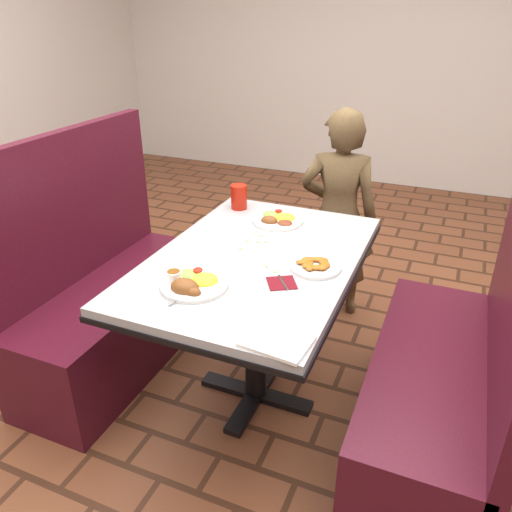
# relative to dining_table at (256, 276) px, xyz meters

# --- Properties ---
(dining_table) EXTENTS (0.81, 1.21, 0.75)m
(dining_table) POSITION_rel_dining_table_xyz_m (0.00, 0.00, 0.00)
(dining_table) COLOR #A9ACAE
(dining_table) RESTS_ON ground
(booth_bench_left) EXTENTS (0.47, 1.20, 1.17)m
(booth_bench_left) POSITION_rel_dining_table_xyz_m (-0.80, 0.00, -0.32)
(booth_bench_left) COLOR #4B1120
(booth_bench_left) RESTS_ON ground
(booth_bench_right) EXTENTS (0.47, 1.20, 1.17)m
(booth_bench_right) POSITION_rel_dining_table_xyz_m (0.80, 0.00, -0.32)
(booth_bench_right) COLOR #4B1120
(booth_bench_right) RESTS_ON ground
(diner_person) EXTENTS (0.49, 0.36, 1.21)m
(diner_person) POSITION_rel_dining_table_xyz_m (0.12, 0.92, -0.05)
(diner_person) COLOR brown
(diner_person) RESTS_ON ground
(near_dinner_plate) EXTENTS (0.25, 0.25, 0.08)m
(near_dinner_plate) POSITION_rel_dining_table_xyz_m (-0.12, -0.32, 0.12)
(near_dinner_plate) COLOR white
(near_dinner_plate) RESTS_ON dining_table
(far_dinner_plate) EXTENTS (0.24, 0.24, 0.06)m
(far_dinner_plate) POSITION_rel_dining_table_xyz_m (-0.04, 0.38, 0.12)
(far_dinner_plate) COLOR white
(far_dinner_plate) RESTS_ON dining_table
(plantain_plate) EXTENTS (0.20, 0.20, 0.03)m
(plantain_plate) POSITION_rel_dining_table_xyz_m (0.26, -0.01, 0.11)
(plantain_plate) COLOR white
(plantain_plate) RESTS_ON dining_table
(maroon_napkin) EXTENTS (0.14, 0.14, 0.00)m
(maroon_napkin) POSITION_rel_dining_table_xyz_m (0.18, -0.17, 0.10)
(maroon_napkin) COLOR #5E0E16
(maroon_napkin) RESTS_ON dining_table
(spoon_utensil) EXTENTS (0.08, 0.10, 0.00)m
(spoon_utensil) POSITION_rel_dining_table_xyz_m (0.18, -0.17, 0.10)
(spoon_utensil) COLOR silver
(spoon_utensil) RESTS_ON dining_table
(red_tumbler) EXTENTS (0.08, 0.08, 0.12)m
(red_tumbler) POSITION_rel_dining_table_xyz_m (-0.29, 0.47, 0.16)
(red_tumbler) COLOR #B3190B
(red_tumbler) RESTS_ON dining_table
(paper_napkin) EXTENTS (0.22, 0.17, 0.01)m
(paper_napkin) POSITION_rel_dining_table_xyz_m (0.29, -0.52, 0.10)
(paper_napkin) COLOR white
(paper_napkin) RESTS_ON dining_table
(knife_utensil) EXTENTS (0.05, 0.15, 0.00)m
(knife_utensil) POSITION_rel_dining_table_xyz_m (-0.11, -0.40, 0.10)
(knife_utensil) COLOR silver
(knife_utensil) RESTS_ON dining_table
(fork_utensil) EXTENTS (0.06, 0.16, 0.00)m
(fork_utensil) POSITION_rel_dining_table_xyz_m (-0.09, -0.35, 0.11)
(fork_utensil) COLOR silver
(fork_utensil) RESTS_ON dining_table
(lettuce_shreds) EXTENTS (0.28, 0.32, 0.00)m
(lettuce_shreds) POSITION_rel_dining_table_xyz_m (0.04, 0.06, 0.10)
(lettuce_shreds) COLOR #7DAF46
(lettuce_shreds) RESTS_ON dining_table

